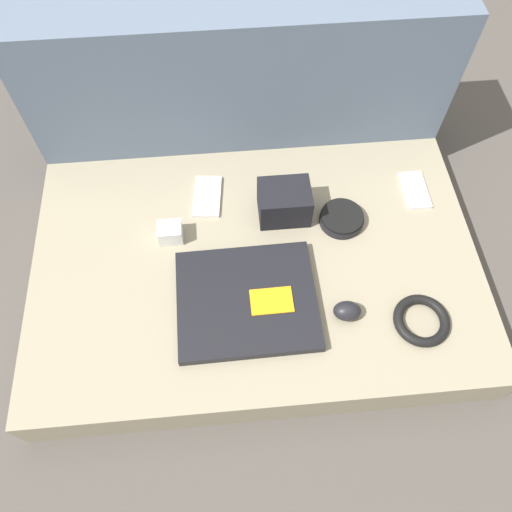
# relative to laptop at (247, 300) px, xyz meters

# --- Properties ---
(ground_plane) EXTENTS (8.00, 8.00, 0.00)m
(ground_plane) POSITION_rel_laptop_xyz_m (0.03, 0.10, -0.12)
(ground_plane) COLOR #4C4742
(couch_seat) EXTENTS (1.01, 0.66, 0.11)m
(couch_seat) POSITION_rel_laptop_xyz_m (0.03, 0.10, -0.07)
(couch_seat) COLOR gray
(couch_seat) RESTS_ON ground_plane
(couch_backrest) EXTENTS (1.01, 0.20, 0.47)m
(couch_backrest) POSITION_rel_laptop_xyz_m (0.03, 0.53, 0.11)
(couch_backrest) COLOR slate
(couch_backrest) RESTS_ON ground_plane
(laptop) EXTENTS (0.30, 0.26, 0.03)m
(laptop) POSITION_rel_laptop_xyz_m (0.00, 0.00, 0.00)
(laptop) COLOR black
(laptop) RESTS_ON couch_seat
(computer_mouse) EXTENTS (0.06, 0.05, 0.04)m
(computer_mouse) POSITION_rel_laptop_xyz_m (0.21, -0.05, 0.01)
(computer_mouse) COLOR black
(computer_mouse) RESTS_ON couch_seat
(speaker_puck) EXTENTS (0.10, 0.10, 0.03)m
(speaker_puck) POSITION_rel_laptop_xyz_m (0.24, 0.19, 0.00)
(speaker_puck) COLOR black
(speaker_puck) RESTS_ON couch_seat
(phone_silver) EXTENTS (0.08, 0.13, 0.01)m
(phone_silver) POSITION_rel_laptop_xyz_m (-0.07, 0.29, -0.01)
(phone_silver) COLOR silver
(phone_silver) RESTS_ON couch_seat
(phone_black) EXTENTS (0.06, 0.11, 0.01)m
(phone_black) POSITION_rel_laptop_xyz_m (0.44, 0.26, -0.01)
(phone_black) COLOR silver
(phone_black) RESTS_ON couch_seat
(camera_pouch) EXTENTS (0.12, 0.09, 0.09)m
(camera_pouch) POSITION_rel_laptop_xyz_m (0.11, 0.23, 0.03)
(camera_pouch) COLOR black
(camera_pouch) RESTS_ON couch_seat
(charger_brick) EXTENTS (0.05, 0.05, 0.04)m
(charger_brick) POSITION_rel_laptop_xyz_m (-0.16, 0.18, 0.01)
(charger_brick) COLOR silver
(charger_brick) RESTS_ON couch_seat
(cable_coil) EXTENTS (0.12, 0.12, 0.02)m
(cable_coil) POSITION_rel_laptop_xyz_m (0.36, -0.08, -0.00)
(cable_coil) COLOR black
(cable_coil) RESTS_ON couch_seat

